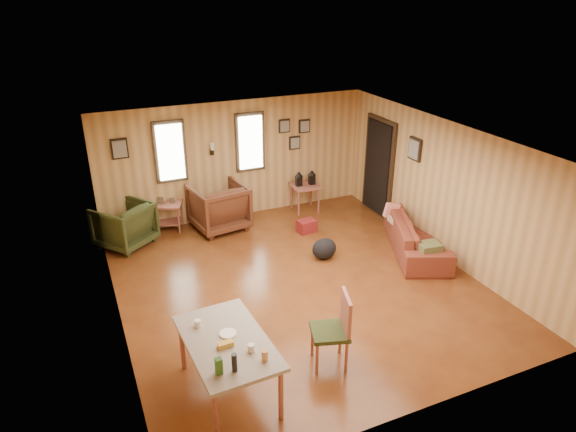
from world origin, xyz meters
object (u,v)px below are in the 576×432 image
object	(u,v)px
recliner_brown	(219,205)
side_table	(305,183)
recliner_green	(124,223)
end_table	(168,211)
dining_table	(227,346)
sofa	(417,230)

from	to	relation	value
recliner_brown	side_table	bearing A→B (deg)	174.95
recliner_green	end_table	size ratio (longest dim) A/B	1.32
end_table	side_table	xyz separation A→B (m)	(2.85, -0.24, 0.23)
recliner_green	side_table	size ratio (longest dim) A/B	1.01
side_table	dining_table	world-z (taller)	dining_table
end_table	dining_table	distance (m)	4.76
sofa	side_table	xyz separation A→B (m)	(-1.07, 2.44, 0.20)
side_table	sofa	bearing A→B (deg)	-66.36
recliner_green	end_table	distance (m)	0.95
sofa	end_table	world-z (taller)	sofa
recliner_brown	side_table	xyz separation A→B (m)	(1.93, 0.12, 0.10)
recliner_brown	end_table	world-z (taller)	recliner_brown
sofa	side_table	distance (m)	2.68
recliner_brown	dining_table	xyz separation A→B (m)	(-1.20, -4.39, 0.18)
sofa	dining_table	world-z (taller)	dining_table
sofa	recliner_green	size ratio (longest dim) A/B	2.33
side_table	recliner_green	bearing A→B (deg)	-178.28
side_table	end_table	bearing A→B (deg)	175.19
end_table	side_table	world-z (taller)	side_table
recliner_green	side_table	world-z (taller)	recliner_green
recliner_brown	side_table	distance (m)	1.94
dining_table	sofa	bearing A→B (deg)	23.52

